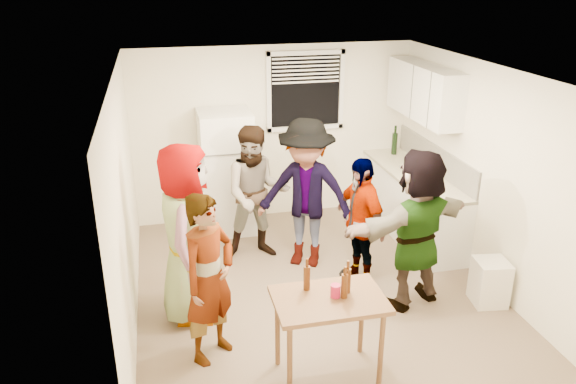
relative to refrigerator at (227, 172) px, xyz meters
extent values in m
cube|color=white|center=(0.00, 0.00, 0.00)|extent=(0.70, 0.70, 1.70)
cube|color=white|center=(2.45, -0.73, -0.42)|extent=(0.60, 2.20, 0.86)
cube|color=beige|center=(2.45, -0.73, 0.03)|extent=(0.64, 2.22, 0.04)
cube|color=#B1ADA2|center=(2.74, -0.73, 0.23)|extent=(0.03, 2.20, 0.36)
cube|color=white|center=(2.58, -0.53, 1.10)|extent=(0.34, 1.60, 0.70)
cylinder|color=white|center=(2.43, -0.64, 0.05)|extent=(0.11, 0.11, 0.23)
cylinder|color=black|center=(2.50, 0.09, 0.05)|extent=(0.08, 0.08, 0.32)
cylinder|color=#47230C|center=(2.35, -1.12, 0.05)|extent=(0.06, 0.06, 0.22)
cylinder|color=#1936A3|center=(2.19, -1.36, 0.05)|extent=(0.10, 0.10, 0.13)
cube|color=gold|center=(2.67, -0.42, 0.13)|extent=(0.02, 0.18, 0.15)
cube|color=white|center=(2.54, -2.56, -0.60)|extent=(0.40, 0.40, 0.51)
cylinder|color=#47230C|center=(0.58, -3.32, -0.03)|extent=(0.06, 0.06, 0.22)
cylinder|color=#B4173B|center=(0.51, -3.29, -0.03)|extent=(0.09, 0.09, 0.12)
imported|color=gray|center=(-0.67, -2.03, -0.85)|extent=(2.07, 1.32, 0.61)
imported|color=#141933|center=(-0.52, -2.76, -0.85)|extent=(1.56, 1.64, 0.40)
imported|color=brown|center=(0.26, -0.89, -0.85)|extent=(0.98, 1.79, 0.65)
imported|color=#47474C|center=(0.80, -1.22, -0.85)|extent=(1.98, 2.21, 0.69)
imported|color=black|center=(1.30, -1.76, -0.85)|extent=(1.69, 1.22, 0.37)
imported|color=#E46F44|center=(1.72, -2.34, -0.85)|extent=(2.11, 2.19, 0.52)
camera|label=1|loc=(-0.84, -7.26, 2.62)|focal=35.00mm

